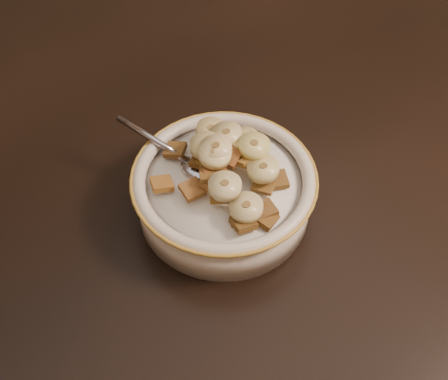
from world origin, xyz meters
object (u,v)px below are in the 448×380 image
spoon (200,168)px  chair (83,44)px  table (305,115)px  cereal_bowl (224,196)px

spoon → chair: bearing=-125.1°
table → spoon: (-0.18, -0.07, 0.07)m
chair → cereal_bowl: 0.83m
table → cereal_bowl: bearing=-153.8°
table → spoon: 0.20m
chair → spoon: 0.82m
chair → cereal_bowl: chair is taller
chair → cereal_bowl: size_ratio=5.04×
chair → cereal_bowl: (-0.07, -0.76, 0.33)m
chair → spoon: size_ratio=21.02×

